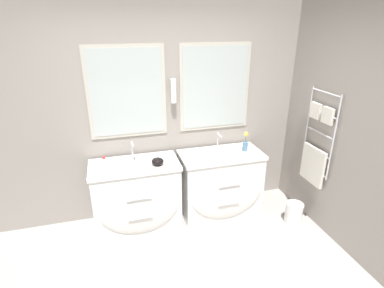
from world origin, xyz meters
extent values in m
cube|color=gray|center=(0.00, 1.67, 1.30)|extent=(5.19, 0.06, 2.60)
cube|color=#BCB7A8|center=(-0.33, 1.63, 1.59)|extent=(0.88, 0.02, 1.04)
cube|color=#B2BCBA|center=(-0.33, 1.62, 1.59)|extent=(0.81, 0.01, 0.97)
cube|color=#BCB7A8|center=(0.72, 1.63, 1.59)|extent=(0.88, 0.02, 1.04)
cube|color=#B2BCBA|center=(0.72, 1.62, 1.59)|extent=(0.81, 0.01, 0.97)
cylinder|color=white|center=(0.20, 1.58, 1.59)|extent=(0.07, 0.07, 0.28)
cube|color=silver|center=(0.20, 1.63, 1.59)|extent=(0.05, 0.02, 0.08)
cube|color=gray|center=(1.82, 0.74, 1.30)|extent=(0.06, 3.45, 2.60)
cylinder|color=silver|center=(1.76, 0.69, 1.15)|extent=(0.02, 0.02, 0.99)
cylinder|color=silver|center=(1.76, 1.15, 1.15)|extent=(0.02, 0.02, 0.99)
cylinder|color=silver|center=(1.76, 0.92, 1.62)|extent=(0.02, 0.46, 0.02)
cylinder|color=silver|center=(1.76, 0.92, 1.39)|extent=(0.02, 0.46, 0.02)
cylinder|color=silver|center=(1.76, 0.92, 1.15)|extent=(0.02, 0.46, 0.02)
cylinder|color=silver|center=(1.76, 0.92, 0.92)|extent=(0.02, 0.46, 0.02)
cylinder|color=silver|center=(1.76, 0.92, 0.69)|extent=(0.02, 0.46, 0.02)
cube|color=silver|center=(1.74, 0.92, 0.74)|extent=(0.04, 0.39, 0.45)
cube|color=silver|center=(1.74, 0.82, 1.39)|extent=(0.04, 0.16, 0.18)
cube|color=silver|center=(1.74, 1.03, 1.39)|extent=(0.04, 0.16, 0.18)
cube|color=white|center=(-0.33, 1.34, 0.40)|extent=(0.99, 0.50, 0.80)
ellipsoid|color=white|center=(-0.33, 1.09, 0.40)|extent=(0.91, 0.11, 0.67)
cube|color=white|center=(-0.33, 1.34, 0.82)|extent=(1.02, 0.52, 0.04)
ellipsoid|color=white|center=(-0.33, 1.32, 0.79)|extent=(0.34, 0.30, 0.09)
cylinder|color=silver|center=(-0.33, 1.03, 0.56)|extent=(0.27, 0.01, 0.01)
cylinder|color=silver|center=(-0.33, 1.03, 0.30)|extent=(0.27, 0.01, 0.01)
cube|color=white|center=(0.72, 1.34, 0.40)|extent=(0.99, 0.50, 0.80)
ellipsoid|color=white|center=(0.72, 1.09, 0.40)|extent=(0.91, 0.11, 0.67)
cube|color=white|center=(0.72, 1.34, 0.82)|extent=(1.02, 0.52, 0.04)
ellipsoid|color=white|center=(0.72, 1.32, 0.79)|extent=(0.34, 0.30, 0.09)
cylinder|color=silver|center=(0.72, 1.03, 0.56)|extent=(0.27, 0.01, 0.01)
cylinder|color=silver|center=(0.72, 1.03, 0.30)|extent=(0.27, 0.01, 0.01)
cylinder|color=silver|center=(-0.33, 1.48, 0.95)|extent=(0.02, 0.02, 0.22)
cylinder|color=silver|center=(-0.33, 1.42, 1.05)|extent=(0.02, 0.12, 0.02)
cylinder|color=silver|center=(-0.40, 1.48, 0.86)|extent=(0.03, 0.03, 0.04)
cylinder|color=silver|center=(-0.26, 1.48, 0.86)|extent=(0.03, 0.03, 0.04)
cylinder|color=silver|center=(0.72, 1.48, 0.95)|extent=(0.02, 0.02, 0.22)
cylinder|color=silver|center=(0.72, 1.42, 1.05)|extent=(0.02, 0.12, 0.02)
cylinder|color=silver|center=(0.65, 1.48, 0.86)|extent=(0.03, 0.03, 0.04)
cylinder|color=silver|center=(0.79, 1.48, 0.86)|extent=(0.03, 0.03, 0.04)
cylinder|color=silver|center=(-0.65, 1.25, 0.91)|extent=(0.05, 0.05, 0.15)
cylinder|color=red|center=(-0.65, 1.25, 1.00)|extent=(0.04, 0.04, 0.02)
ellipsoid|color=black|center=(-0.08, 1.24, 0.88)|extent=(0.14, 0.14, 0.08)
cylinder|color=teal|center=(1.04, 1.34, 0.90)|extent=(0.06, 0.06, 0.12)
cylinder|color=#477238|center=(1.04, 1.34, 1.01)|extent=(0.01, 0.01, 0.11)
sphere|color=#E5BF47|center=(1.04, 1.34, 1.06)|extent=(0.06, 0.06, 0.06)
cube|color=white|center=(0.51, 1.25, 0.85)|extent=(0.09, 0.07, 0.02)
ellipsoid|color=#F2E5CC|center=(0.51, 1.25, 0.87)|extent=(0.06, 0.04, 0.02)
cylinder|color=silver|center=(1.54, 0.87, 0.13)|extent=(0.21, 0.21, 0.26)
torus|color=silver|center=(1.54, 0.87, 0.26)|extent=(0.22, 0.22, 0.01)
camera|label=1|loc=(-0.53, -1.79, 2.34)|focal=28.00mm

